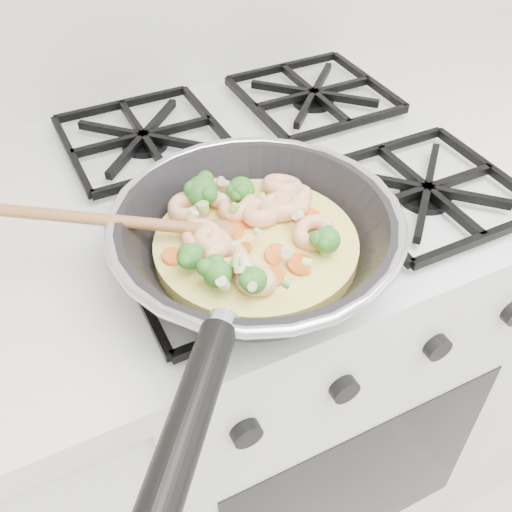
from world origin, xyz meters
name	(u,v)px	position (x,y,z in m)	size (l,w,h in m)	color
stove	(272,357)	(0.00, 1.70, 0.46)	(0.60, 0.60, 0.92)	silver
skillet	(253,238)	(-0.13, 1.52, 0.96)	(0.46, 0.45, 0.09)	black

